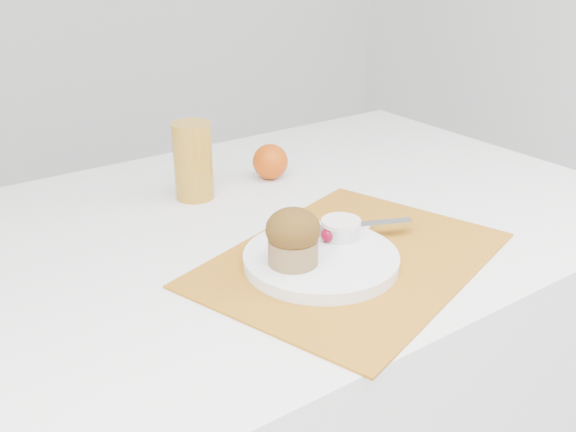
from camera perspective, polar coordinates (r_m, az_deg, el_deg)
table at (r=1.27m, az=-0.69°, el=-15.48°), size 1.20×0.80×0.75m
placemat at (r=0.93m, az=5.70°, el=-3.82°), size 0.51×0.44×0.00m
plate at (r=0.90m, az=2.94°, el=-3.86°), size 0.28×0.28×0.02m
ramekin at (r=0.94m, az=4.72°, el=-1.21°), size 0.07×0.07×0.02m
cream at (r=0.94m, az=4.74°, el=-0.54°), size 0.07×0.07×0.01m
raspberry_near at (r=0.95m, az=1.85°, el=-1.16°), size 0.02×0.02×0.02m
raspberry_far at (r=0.93m, az=3.60°, el=-1.70°), size 0.02×0.02×0.02m
butter_knife at (r=0.97m, az=4.75°, el=-1.02°), size 0.21×0.10×0.01m
orange at (r=1.22m, az=-1.59°, el=4.85°), size 0.07×0.07×0.07m
juice_glass at (r=1.13m, az=-8.43°, el=4.86°), size 0.08×0.08×0.14m
muffin at (r=0.86m, az=0.45°, el=-1.86°), size 0.08×0.08×0.08m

